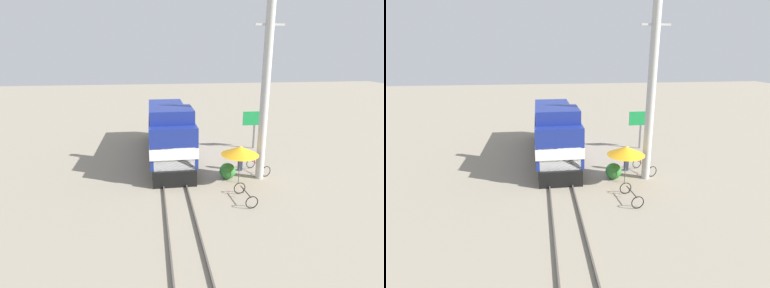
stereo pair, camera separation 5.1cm
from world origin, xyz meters
The scene contains 11 objects.
ground_plane centered at (0.00, 0.00, 0.00)m, with size 120.00×120.00×0.00m, color gray.
rail_near centered at (-0.72, 0.00, 0.07)m, with size 0.08×29.56×0.15m, color #4C4742.
rail_far centered at (0.72, 0.00, 0.07)m, with size 0.08×29.56×0.15m, color #4C4742.
locomotive centered at (0.00, 3.94, 2.01)m, with size 3.06×12.31×4.62m.
utility_pole centered at (5.77, -1.04, 5.54)m, with size 1.80×0.53×11.01m.
vendor_umbrella centered at (4.16, -1.63, 2.20)m, with size 2.41×2.41×2.47m.
billboard_sign centered at (7.48, 5.26, 2.47)m, with size 2.10×0.12×3.29m.
shrub_cluster centered at (3.60, -0.87, 0.54)m, with size 1.08×1.08×1.08m, color #2D722D.
person_bystander centered at (4.85, 0.39, 1.01)m, with size 0.34×0.34×1.83m.
bicycle centered at (6.02, -0.11, 0.39)m, with size 1.26×1.92×0.75m.
bicycle_spare centered at (3.84, -4.08, 0.38)m, with size 0.89×1.91×0.73m.
Camera 2 is at (-1.20, -18.97, 8.22)m, focal length 28.00 mm.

